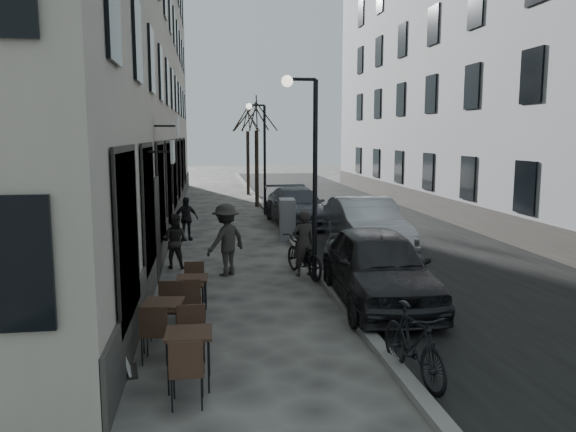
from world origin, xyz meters
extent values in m
plane|color=#3B3936|center=(0.00, 0.00, 0.00)|extent=(120.00, 120.00, 0.00)
cube|color=black|center=(3.85, 16.00, 0.00)|extent=(7.30, 60.00, 0.00)
cube|color=slate|center=(0.20, 16.00, 0.06)|extent=(0.25, 60.00, 0.12)
cube|color=gray|center=(-6.00, 16.50, 8.00)|extent=(4.00, 35.00, 16.00)
cube|color=gray|center=(9.50, 16.50, 8.00)|extent=(4.00, 35.00, 16.00)
cylinder|color=black|center=(0.00, 6.00, 2.50)|extent=(0.12, 0.12, 5.00)
cylinder|color=black|center=(-0.35, 6.00, 5.00)|extent=(0.70, 0.08, 0.08)
sphere|color=#FFF2CC|center=(-0.70, 6.00, 4.95)|extent=(0.28, 0.28, 0.28)
cylinder|color=black|center=(0.00, 18.00, 2.50)|extent=(0.12, 0.12, 5.00)
cylinder|color=black|center=(-0.35, 18.00, 5.00)|extent=(0.70, 0.08, 0.08)
sphere|color=#FFF2CC|center=(-0.70, 18.00, 4.95)|extent=(0.28, 0.28, 0.28)
cylinder|color=black|center=(-0.10, 21.00, 1.95)|extent=(0.20, 0.20, 3.90)
cylinder|color=black|center=(-0.10, 27.00, 1.95)|extent=(0.20, 0.20, 3.90)
cube|color=black|center=(-2.98, 0.28, 0.81)|extent=(0.69, 0.69, 0.04)
cylinder|color=black|center=(-3.27, 0.00, 0.39)|extent=(0.03, 0.03, 0.78)
cylinder|color=black|center=(-2.70, -0.01, 0.39)|extent=(0.03, 0.03, 0.78)
cylinder|color=black|center=(-3.26, 0.57, 0.39)|extent=(0.03, 0.03, 0.78)
cylinder|color=black|center=(-2.69, 0.56, 0.39)|extent=(0.03, 0.03, 0.78)
cube|color=black|center=(-3.47, 1.88, 0.80)|extent=(0.74, 0.74, 0.04)
cylinder|color=black|center=(-3.78, 1.63, 0.39)|extent=(0.03, 0.03, 0.78)
cylinder|color=black|center=(-3.22, 1.57, 0.39)|extent=(0.03, 0.03, 0.78)
cylinder|color=black|center=(-3.72, 2.19, 0.39)|extent=(0.03, 0.03, 0.78)
cylinder|color=black|center=(-3.16, 2.13, 0.39)|extent=(0.03, 0.03, 0.78)
cube|color=black|center=(-3.01, 3.67, 0.76)|extent=(0.66, 0.66, 0.04)
cylinder|color=black|center=(-3.29, 3.41, 0.37)|extent=(0.02, 0.02, 0.74)
cylinder|color=black|center=(-2.76, 3.39, 0.37)|extent=(0.02, 0.02, 0.74)
cylinder|color=black|center=(-3.27, 3.95, 0.37)|extent=(0.02, 0.02, 0.74)
cylinder|color=black|center=(-2.73, 3.93, 0.37)|extent=(0.02, 0.02, 0.74)
cube|color=black|center=(-3.95, 0.88, 0.02)|extent=(0.37, 0.61, 0.04)
cube|color=white|center=(-4.02, 0.88, 0.51)|extent=(0.33, 0.61, 0.96)
cube|color=slate|center=(0.10, 11.54, 0.73)|extent=(0.61, 1.01, 1.46)
imported|color=black|center=(-0.20, 6.49, 0.53)|extent=(1.21, 2.13, 1.06)
imported|color=#2B2725|center=(-0.20, 6.49, 0.87)|extent=(0.72, 0.57, 1.74)
imported|color=black|center=(-3.58, 7.87, 0.76)|extent=(0.88, 0.78, 1.52)
imported|color=#2E2A28|center=(-2.20, 6.84, 0.95)|extent=(1.38, 1.34, 1.89)
imported|color=black|center=(-3.41, 12.05, 0.76)|extent=(0.97, 0.69, 1.53)
imported|color=black|center=(1.00, 3.87, 0.82)|extent=(2.17, 4.92, 1.65)
imported|color=#919499|center=(2.30, 9.34, 0.84)|extent=(1.83, 5.11, 1.68)
imported|color=#3A3C45|center=(1.00, 14.96, 0.75)|extent=(2.38, 5.26, 1.50)
imported|color=black|center=(0.35, 0.02, 0.56)|extent=(0.79, 1.93, 1.13)
camera|label=1|loc=(-2.68, -7.68, 3.66)|focal=35.00mm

